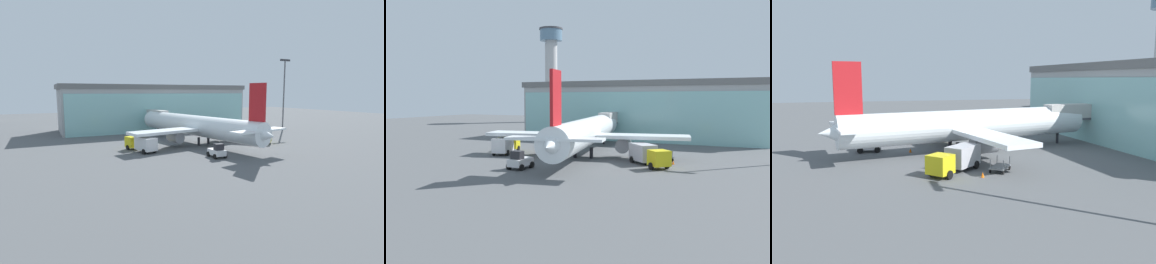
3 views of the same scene
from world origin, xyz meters
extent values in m
plane|color=#545659|center=(0.00, 0.00, 0.00)|extent=(240.00, 240.00, 0.00)
cube|color=#A5A5A5|center=(0.00, 35.83, 5.57)|extent=(50.24, 16.10, 11.13)
cube|color=#8ECAC8|center=(0.01, 27.67, 5.01)|extent=(49.21, 0.38, 10.02)
cube|color=slate|center=(0.00, 35.83, 11.73)|extent=(51.25, 16.42, 1.20)
cube|color=beige|center=(-3.94, 26.44, 4.81)|extent=(3.64, 12.68, 2.40)
cube|color=#3F3F47|center=(-3.94, 26.44, 3.76)|extent=(3.68, 12.68, 0.30)
cylinder|color=#4C4C51|center=(-4.48, 31.10, 1.80)|extent=(0.70, 0.70, 3.61)
cylinder|color=#B8B8B8|center=(-46.01, 79.90, 14.99)|extent=(4.52, 4.52, 29.97)
cylinder|color=slate|center=(-46.01, 79.90, 31.97)|extent=(8.19, 8.19, 4.00)
cylinder|color=#3F3F44|center=(-46.01, 79.90, 34.27)|extent=(8.60, 8.60, 0.60)
cylinder|color=white|center=(-1.45, 8.05, 3.65)|extent=(10.29, 35.44, 4.09)
cone|color=white|center=(-4.58, 25.40, 3.65)|extent=(4.56, 3.68, 4.09)
cone|color=white|center=(1.68, -9.31, 3.65)|extent=(4.34, 4.59, 3.68)
cube|color=white|center=(-1.14, 6.31, 3.24)|extent=(30.38, 9.48, 0.50)
cube|color=white|center=(1.50, -8.32, 4.26)|extent=(11.25, 4.32, 0.30)
cube|color=red|center=(1.41, -7.83, 8.75)|extent=(0.92, 3.21, 6.11)
cylinder|color=gray|center=(-6.86, 5.79, 1.89)|extent=(2.63, 3.52, 2.10)
cylinder|color=gray|center=(4.40, 7.82, 1.89)|extent=(2.63, 3.52, 2.10)
cylinder|color=black|center=(-2.17, 5.11, 0.80)|extent=(0.50, 0.50, 1.60)
cylinder|color=black|center=(0.25, 5.55, 0.80)|extent=(0.50, 0.50, 1.60)
cylinder|color=black|center=(-4.05, 22.45, 0.80)|extent=(0.40, 0.40, 1.60)
cube|color=yellow|center=(-14.68, 7.25, 1.40)|extent=(2.70, 2.70, 1.90)
cube|color=white|center=(-13.57, 3.20, 1.55)|extent=(3.18, 4.44, 2.20)
cylinder|color=black|center=(-15.74, 6.96, 0.45)|extent=(0.53, 0.95, 0.90)
cylinder|color=black|center=(-13.61, 7.54, 0.45)|extent=(0.53, 0.95, 0.90)
cylinder|color=black|center=(-14.37, 1.95, 0.45)|extent=(0.53, 0.95, 0.90)
cylinder|color=black|center=(-12.24, 2.52, 0.45)|extent=(0.53, 0.95, 0.90)
cube|color=yellow|center=(11.06, 0.99, 1.40)|extent=(3.11, 3.11, 1.90)
cube|color=#B2B2B7|center=(8.23, 4.10, 1.55)|extent=(4.32, 4.44, 2.20)
cylinder|color=black|center=(11.87, 1.73, 0.45)|extent=(0.83, 0.87, 0.90)
cylinder|color=black|center=(10.24, 0.25, 0.45)|extent=(0.83, 0.87, 0.90)
cylinder|color=black|center=(8.37, 5.58, 0.45)|extent=(0.83, 0.87, 0.90)
cylinder|color=black|center=(6.74, 4.10, 0.45)|extent=(0.83, 0.87, 0.90)
cube|color=slate|center=(10.20, 7.69, 0.52)|extent=(3.18, 3.00, 0.16)
cylinder|color=black|center=(8.88, 7.84, 0.22)|extent=(0.42, 0.37, 0.44)
cylinder|color=slate|center=(8.88, 7.84, 1.05)|extent=(0.08, 0.08, 0.90)
cylinder|color=black|center=(9.79, 8.95, 0.22)|extent=(0.42, 0.37, 0.44)
cylinder|color=slate|center=(9.79, 8.95, 1.05)|extent=(0.08, 0.08, 0.90)
cylinder|color=black|center=(10.62, 6.43, 0.22)|extent=(0.42, 0.37, 0.44)
cylinder|color=slate|center=(10.62, 6.43, 1.05)|extent=(0.08, 0.08, 0.90)
cylinder|color=black|center=(11.53, 7.55, 0.22)|extent=(0.42, 0.37, 0.44)
cylinder|color=slate|center=(11.53, 7.55, 1.05)|extent=(0.08, 0.08, 0.90)
cube|color=silver|center=(-4.71, -5.61, 0.85)|extent=(1.95, 3.28, 0.90)
cube|color=#26262B|center=(-4.74, -6.25, 1.80)|extent=(1.44, 1.06, 1.00)
cylinder|color=black|center=(-5.55, -4.45, 0.40)|extent=(0.39, 0.82, 0.80)
cylinder|color=black|center=(-3.75, -4.53, 0.40)|extent=(0.39, 0.82, 0.80)
cylinder|color=black|center=(-5.66, -6.69, 0.40)|extent=(0.39, 0.82, 0.80)
cylinder|color=black|center=(-3.86, -6.77, 0.40)|extent=(0.39, 0.82, 0.80)
cone|color=orange|center=(-2.78, -0.25, 0.28)|extent=(0.36, 0.36, 0.55)
cone|color=orange|center=(12.05, 5.13, 0.28)|extent=(0.36, 0.36, 0.55)
camera|label=1|loc=(-29.65, -45.57, 10.33)|focal=28.00mm
camera|label=2|loc=(20.45, -44.47, 8.66)|focal=35.00mm
camera|label=3|loc=(46.82, -6.37, 9.88)|focal=35.00mm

